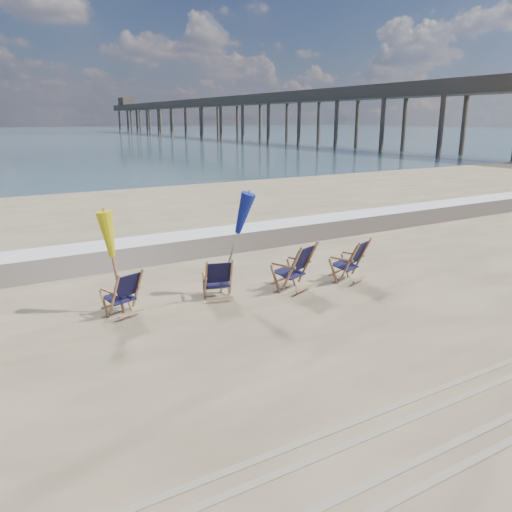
# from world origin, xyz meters

# --- Properties ---
(surf_foam) EXTENTS (200.00, 1.40, 0.01)m
(surf_foam) POSITION_xyz_m (0.00, 8.30, 0.00)
(surf_foam) COLOR silver
(surf_foam) RESTS_ON ground
(wet_sand_strip) EXTENTS (200.00, 2.60, 0.00)m
(wet_sand_strip) POSITION_xyz_m (0.00, 6.80, 0.00)
(wet_sand_strip) COLOR #42362A
(wet_sand_strip) RESTS_ON ground
(tire_tracks) EXTENTS (80.00, 1.30, 0.01)m
(tire_tracks) POSITION_xyz_m (0.00, -2.80, 0.01)
(tire_tracks) COLOR gray
(tire_tracks) RESTS_ON ground
(beach_chair_0) EXTENTS (0.77, 0.82, 0.92)m
(beach_chair_0) POSITION_xyz_m (-2.34, 2.63, 0.46)
(beach_chair_0) COLOR black
(beach_chair_0) RESTS_ON ground
(beach_chair_1) EXTENTS (0.75, 0.80, 0.91)m
(beach_chair_1) POSITION_xyz_m (-0.50, 2.36, 0.46)
(beach_chair_1) COLOR black
(beach_chair_1) RESTS_ON ground
(beach_chair_2) EXTENTS (0.93, 0.98, 1.09)m
(beach_chair_2) POSITION_xyz_m (1.29, 2.17, 0.54)
(beach_chair_2) COLOR black
(beach_chair_2) RESTS_ON ground
(beach_chair_3) EXTENTS (0.88, 0.92, 1.02)m
(beach_chair_3) POSITION_xyz_m (2.71, 2.05, 0.51)
(beach_chair_3) COLOR black
(beach_chair_3) RESTS_ON ground
(umbrella_yellow) EXTENTS (0.30, 0.30, 1.96)m
(umbrella_yellow) POSITION_xyz_m (-2.69, 2.83, 1.45)
(umbrella_yellow) COLOR #AC784D
(umbrella_yellow) RESTS_ON ground
(umbrella_blue) EXTENTS (0.30, 0.30, 2.23)m
(umbrella_blue) POSITION_xyz_m (-0.28, 2.65, 1.70)
(umbrella_blue) COLOR #A5A5AD
(umbrella_blue) RESTS_ON ground
(fishing_pier) EXTENTS (4.40, 140.00, 9.30)m
(fishing_pier) POSITION_xyz_m (38.00, 74.00, 4.65)
(fishing_pier) COLOR brown
(fishing_pier) RESTS_ON ground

